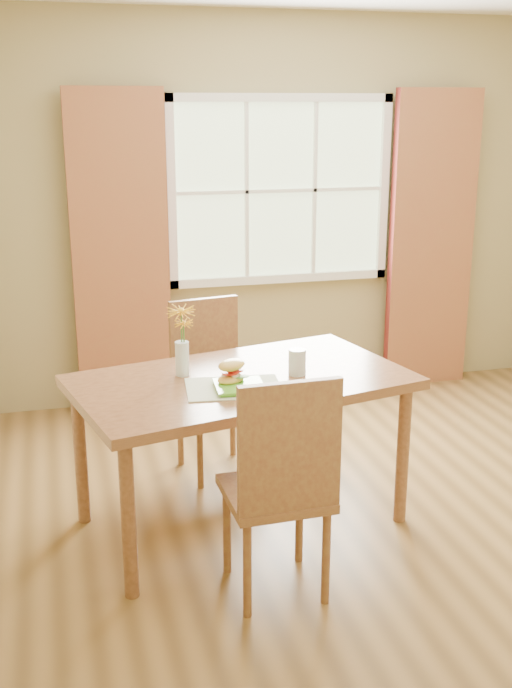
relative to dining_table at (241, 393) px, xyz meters
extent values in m
cube|color=olive|center=(0.74, 0.00, -0.72)|extent=(4.20, 3.80, 0.02)
cube|color=#9C8D5D|center=(0.74, 1.91, 0.64)|extent=(4.20, 0.02, 2.70)
cube|color=#AFC595|center=(0.74, 1.88, 0.79)|extent=(1.50, 0.02, 1.20)
cube|color=white|center=(0.74, 1.85, 1.42)|extent=(1.62, 0.04, 0.06)
cube|color=white|center=(0.74, 1.85, 0.16)|extent=(1.62, 0.04, 0.06)
cube|color=white|center=(-0.04, 1.85, 0.79)|extent=(0.06, 0.04, 1.32)
cube|color=white|center=(1.52, 1.85, 0.79)|extent=(0.06, 0.04, 1.32)
cube|color=white|center=(0.74, 1.85, 0.79)|extent=(1.50, 0.03, 0.02)
cube|color=maroon|center=(-0.41, 1.78, 0.39)|extent=(0.65, 0.08, 2.20)
cube|color=maroon|center=(1.89, 1.78, 0.39)|extent=(0.65, 0.08, 2.20)
cube|color=brown|center=(0.00, 0.00, 0.06)|extent=(1.79, 1.25, 0.05)
cylinder|color=brown|center=(-0.63, -0.53, -0.34)|extent=(0.07, 0.07, 0.74)
cylinder|color=brown|center=(0.80, -0.20, -0.34)|extent=(0.07, 0.07, 0.74)
cylinder|color=brown|center=(-0.80, 0.20, -0.34)|extent=(0.07, 0.07, 0.74)
cylinder|color=brown|center=(0.63, 0.53, -0.34)|extent=(0.07, 0.07, 0.74)
cube|color=brown|center=(0.00, -0.62, -0.25)|extent=(0.44, 0.44, 0.04)
cube|color=brown|center=(0.01, -0.82, 0.05)|extent=(0.43, 0.05, 0.56)
cylinder|color=brown|center=(-0.17, -0.80, -0.49)|extent=(0.04, 0.04, 0.44)
cylinder|color=brown|center=(0.18, -0.79, -0.49)|extent=(0.04, 0.04, 0.44)
cylinder|color=brown|center=(-0.18, -0.45, -0.49)|extent=(0.04, 0.04, 0.44)
cylinder|color=brown|center=(0.17, -0.44, -0.49)|extent=(0.04, 0.04, 0.44)
cube|color=brown|center=(0.00, 0.62, -0.26)|extent=(0.48, 0.48, 0.04)
cube|color=brown|center=(-0.03, 0.81, 0.03)|extent=(0.42, 0.10, 0.54)
cylinder|color=brown|center=(-0.14, 0.42, -0.50)|extent=(0.04, 0.04, 0.43)
cylinder|color=brown|center=(0.20, 0.48, -0.50)|extent=(0.04, 0.04, 0.43)
cylinder|color=brown|center=(-0.20, 0.76, -0.50)|extent=(0.04, 0.04, 0.43)
cylinder|color=brown|center=(0.14, 0.82, -0.50)|extent=(0.04, 0.04, 0.43)
cube|color=beige|center=(-0.07, -0.15, 0.08)|extent=(0.48, 0.38, 0.01)
cube|color=#5DBF2F|center=(-0.05, -0.18, 0.09)|extent=(0.25, 0.25, 0.01)
ellipsoid|color=#F8CE54|center=(-0.08, -0.12, 0.12)|extent=(0.19, 0.17, 0.04)
ellipsoid|color=#4C8C2D|center=(-0.04, -0.14, 0.13)|extent=(0.09, 0.06, 0.01)
cylinder|color=red|center=(-0.08, -0.12, 0.15)|extent=(0.08, 0.08, 0.01)
cylinder|color=red|center=(-0.06, -0.11, 0.16)|extent=(0.08, 0.08, 0.01)
ellipsoid|color=#F8CE54|center=(-0.08, -0.11, 0.19)|extent=(0.19, 0.17, 0.05)
cylinder|color=silver|center=(0.28, -0.03, 0.15)|extent=(0.09, 0.09, 0.13)
cylinder|color=silver|center=(0.28, -0.03, 0.14)|extent=(0.08, 0.08, 0.11)
cylinder|color=silver|center=(-0.28, 0.11, 0.17)|extent=(0.07, 0.07, 0.17)
cylinder|color=silver|center=(-0.28, 0.11, 0.13)|extent=(0.06, 0.06, 0.09)
cylinder|color=#3D7028|center=(-0.28, 0.11, 0.25)|extent=(0.01, 0.01, 0.33)
cylinder|color=#3D7028|center=(-0.26, 0.10, 0.22)|extent=(0.01, 0.01, 0.27)
camera|label=1|loc=(-0.88, -3.66, 1.38)|focal=42.00mm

